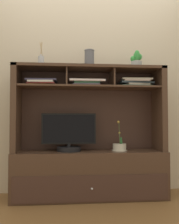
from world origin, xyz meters
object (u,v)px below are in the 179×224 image
magazine_stack_right (42,82)px  diffuser_bottle (41,61)px  media_console (89,158)px  magazine_stack_left (136,83)px  magazine_stack_centre (87,83)px  ceramic_vase (89,59)px  tv_monitor (69,135)px  potted_succulent (136,62)px  potted_orchid (119,147)px

magazine_stack_right → diffuser_bottle: size_ratio=1.20×
media_console → magazine_stack_left: (0.53, 0.01, 0.84)m
media_console → magazine_stack_centre: (-0.04, -0.06, 0.82)m
magazine_stack_centre → ceramic_vase: bearing=61.9°
magazine_stack_left → magazine_stack_right: 1.05m
media_console → magazine_stack_centre: 0.82m
diffuser_bottle → magazine_stack_left: bearing=-0.7°
media_console → tv_monitor: 0.34m
magazine_stack_left → potted_succulent: 0.24m
diffuser_bottle → ceramic_vase: bearing=-1.2°
tv_monitor → diffuser_bottle: diffuser_bottle is taller
tv_monitor → magazine_stack_right: magazine_stack_right is taller
magazine_stack_right → ceramic_vase: ceramic_vase is taller
magazine_stack_centre → potted_succulent: potted_succulent is taller
tv_monitor → potted_succulent: size_ratio=2.92×
diffuser_bottle → ceramic_vase: size_ratio=1.38×
magazine_stack_left → ceramic_vase: ceramic_vase is taller
magazine_stack_right → diffuser_bottle: (-0.02, 0.08, 0.24)m
tv_monitor → potted_orchid: (0.55, -0.00, -0.13)m
potted_orchid → magazine_stack_centre: size_ratio=0.87×
potted_orchid → magazine_stack_left: magazine_stack_left is taller
potted_orchid → potted_succulent: (0.20, 0.02, 0.95)m
media_console → tv_monitor: bearing=-172.7°
magazine_stack_right → magazine_stack_centre: bearing=0.3°
potted_orchid → diffuser_bottle: size_ratio=1.20×
potted_orchid → magazine_stack_left: (0.20, 0.04, 0.72)m
ceramic_vase → tv_monitor: bearing=-170.2°
media_console → potted_orchid: media_console is taller
potted_succulent → ceramic_vase: size_ratio=1.01×
diffuser_bottle → ceramic_vase: (0.53, -0.01, 0.04)m
diffuser_bottle → media_console: bearing=-2.3°
magazine_stack_left → potted_succulent: bearing=-77.0°
magazine_stack_centre → potted_succulent: (0.57, 0.05, 0.25)m
magazine_stack_right → ceramic_vase: bearing=7.7°
potted_orchid → magazine_stack_right: size_ratio=1.00×
ceramic_vase → magazine_stack_centre: bearing=-118.1°
ceramic_vase → potted_orchid: bearing=-7.0°
media_console → magazine_stack_left: 0.99m
potted_orchid → diffuser_bottle: 1.28m
tv_monitor → ceramic_vase: size_ratio=2.94×
potted_orchid → magazine_stack_right: 1.10m
magazine_stack_left → magazine_stack_right: bearing=-176.2°
media_console → diffuser_bottle: diffuser_bottle is taller
potted_orchid → ceramic_vase: 1.03m
magazine_stack_centre → diffuser_bottle: bearing=171.0°
media_console → magazine_stack_right: media_console is taller
media_console → magazine_stack_centre: media_console is taller
media_console → potted_orchid: size_ratio=4.97×
diffuser_bottle → potted_succulent: (1.06, -0.03, 0.01)m
media_console → potted_orchid: (0.33, -0.03, 0.12)m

